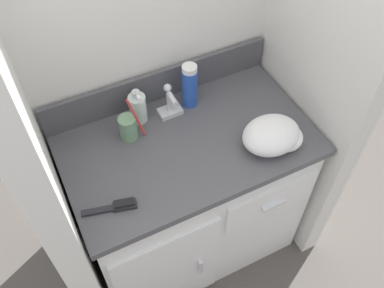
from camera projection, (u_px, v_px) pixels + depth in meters
The scene contains 12 objects.
ground_plane at pixel (190, 240), 2.16m from camera, with size 6.00×6.00×0.00m, color #4C4742.
wall_back at pixel (148, 20), 1.48m from camera, with size 1.10×0.08×2.20m, color silver.
wall_left at pixel (20, 132), 1.16m from camera, with size 0.08×0.62×2.20m, color silver.
wall_right at pixel (323, 31), 1.45m from camera, with size 0.08×0.62×2.20m, color silver.
vanity at pixel (189, 198), 1.84m from camera, with size 0.92×0.55×0.78m.
backsplash at pixel (159, 85), 1.65m from camera, with size 0.92×0.02×0.13m.
sink_faucet at pixel (170, 105), 1.61m from camera, with size 0.09×0.09×0.14m.
toothbrush_cup at pixel (129, 127), 1.53m from camera, with size 0.09×0.07×0.20m.
soap_dispenser at pixel (138, 108), 1.58m from camera, with size 0.06×0.07×0.15m.
shaving_cream_can at pixel (190, 86), 1.61m from camera, with size 0.06×0.06×0.19m.
hairbrush at pixel (117, 206), 1.37m from camera, with size 0.18×0.07×0.03m.
hand_towel at pixel (274, 136), 1.51m from camera, with size 0.22×0.17×0.11m.
Camera 1 is at (-0.43, -0.89, 1.98)m, focal length 40.00 mm.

